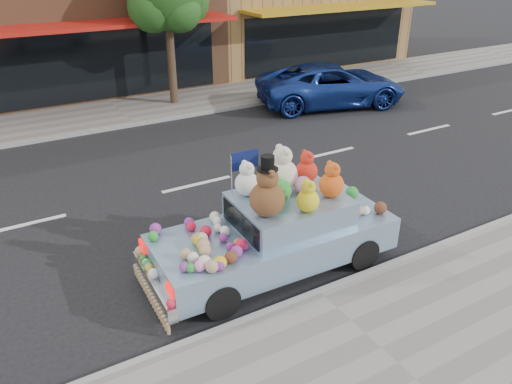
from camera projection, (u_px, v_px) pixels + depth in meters
ground at (197, 184)px, 12.22m from camera, size 120.00×120.00×0.00m
near_sidewalk at (381, 351)px, 7.15m from camera, size 60.00×3.00×0.12m
far_sidewalk at (120, 112)px, 17.23m from camera, size 60.00×3.00×0.12m
near_kerb at (319, 293)px, 8.31m from camera, size 60.00×0.12×0.13m
far_kerb at (134, 124)px, 16.06m from camera, size 60.00×0.12×0.13m
car_blue at (331, 85)px, 17.89m from camera, size 5.77×3.75×1.48m
art_car at (275, 229)px, 8.76m from camera, size 4.53×1.88×2.38m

